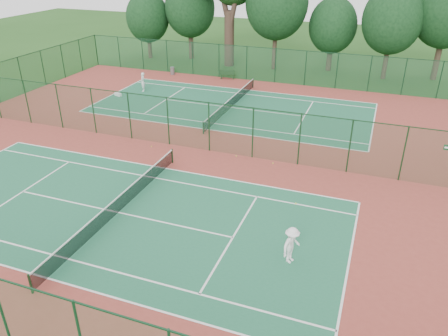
{
  "coord_description": "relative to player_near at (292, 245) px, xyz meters",
  "views": [
    {
      "loc": [
        12.0,
        -25.37,
        12.62
      ],
      "look_at": [
        4.5,
        -5.09,
        1.6
      ],
      "focal_mm": 35.0,
      "sensor_mm": 36.0,
      "label": 1
    }
  ],
  "objects": [
    {
      "name": "ground",
      "position": [
        -9.4,
        9.78,
        -0.9
      ],
      "size": [
        120.0,
        120.0,
        0.0
      ],
      "primitive_type": "plane",
      "color": "#1E4816",
      "rests_on": "ground"
    },
    {
      "name": "red_pad",
      "position": [
        -9.4,
        9.78,
        -0.9
      ],
      "size": [
        40.0,
        36.0,
        0.01
      ],
      "primitive_type": "cube",
      "color": "maroon",
      "rests_on": "ground"
    },
    {
      "name": "court_near",
      "position": [
        -9.4,
        0.78,
        -0.89
      ],
      "size": [
        23.77,
        10.97,
        0.01
      ],
      "primitive_type": "cube",
      "color": "#1F6242",
      "rests_on": "red_pad"
    },
    {
      "name": "court_far",
      "position": [
        -9.4,
        18.78,
        -0.89
      ],
      "size": [
        23.77,
        10.97,
        0.01
      ],
      "primitive_type": "cube",
      "color": "#1E6041",
      "rests_on": "red_pad"
    },
    {
      "name": "fence_north",
      "position": [
        -9.4,
        27.78,
        0.86
      ],
      "size": [
        40.0,
        0.09,
        3.5
      ],
      "color": "#18492F",
      "rests_on": "ground"
    },
    {
      "name": "fence_divider",
      "position": [
        -9.4,
        9.78,
        0.86
      ],
      "size": [
        40.0,
        0.09,
        3.5
      ],
      "color": "#164424",
      "rests_on": "ground"
    },
    {
      "name": "tennis_net_near",
      "position": [
        -9.4,
        0.78,
        -0.36
      ],
      "size": [
        0.1,
        12.9,
        0.97
      ],
      "color": "#133619",
      "rests_on": "ground"
    },
    {
      "name": "tennis_net_far",
      "position": [
        -9.4,
        18.78,
        -0.36
      ],
      "size": [
        0.1,
        12.9,
        0.97
      ],
      "color": "#143721",
      "rests_on": "ground"
    },
    {
      "name": "player_near",
      "position": [
        0.0,
        0.0,
        0.0
      ],
      "size": [
        1.04,
        1.31,
        1.77
      ],
      "primitive_type": "imported",
      "rotation": [
        0.0,
        0.0,
        1.18
      ],
      "color": "white",
      "rests_on": "court_near"
    },
    {
      "name": "player_far",
      "position": [
        -19.07,
        20.37,
        0.03
      ],
      "size": [
        0.67,
        0.78,
        1.82
      ],
      "primitive_type": "imported",
      "rotation": [
        0.0,
        0.0,
        -1.14
      ],
      "color": "white",
      "rests_on": "court_far"
    },
    {
      "name": "trash_bin",
      "position": [
        -19.16,
        26.92,
        -0.48
      ],
      "size": [
        0.52,
        0.52,
        0.83
      ],
      "primitive_type": "cylinder",
      "rotation": [
        0.0,
        0.0,
        -0.14
      ],
      "color": "slate",
      "rests_on": "red_pad"
    },
    {
      "name": "bench",
      "position": [
        -12.92,
        27.31,
        -0.39
      ],
      "size": [
        1.66,
        0.86,
        0.98
      ],
      "rotation": [
        0.0,
        0.0,
        0.26
      ],
      "color": "black",
      "rests_on": "red_pad"
    },
    {
      "name": "kit_bag",
      "position": [
        -20.56,
        18.2,
        -0.75
      ],
      "size": [
        0.82,
        0.52,
        0.29
      ],
      "primitive_type": "cube",
      "rotation": [
        0.0,
        0.0,
        -0.33
      ],
      "color": "white",
      "rests_on": "red_pad"
    },
    {
      "name": "stray_ball_a",
      "position": [
        -3.22,
        9.31,
        -0.86
      ],
      "size": [
        0.07,
        0.07,
        0.07
      ],
      "primitive_type": "sphere",
      "color": "#D8F438",
      "rests_on": "red_pad"
    },
    {
      "name": "stray_ball_b",
      "position": [
        -5.8,
        9.49,
        -0.86
      ],
      "size": [
        0.08,
        0.08,
        0.08
      ],
      "primitive_type": "sphere",
      "color": "#CFED37",
      "rests_on": "red_pad"
    },
    {
      "name": "stray_ball_c",
      "position": [
        -11.9,
        8.9,
        -0.86
      ],
      "size": [
        0.07,
        0.07,
        0.07
      ],
      "primitive_type": "sphere",
      "color": "yellow",
      "rests_on": "red_pad"
    },
    {
      "name": "evergreen_row",
      "position": [
        -8.9,
        34.03,
        -0.9
      ],
      "size": [
        39.0,
        5.0,
        12.0
      ],
      "primitive_type": null,
      "color": "black",
      "rests_on": "ground"
    }
  ]
}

